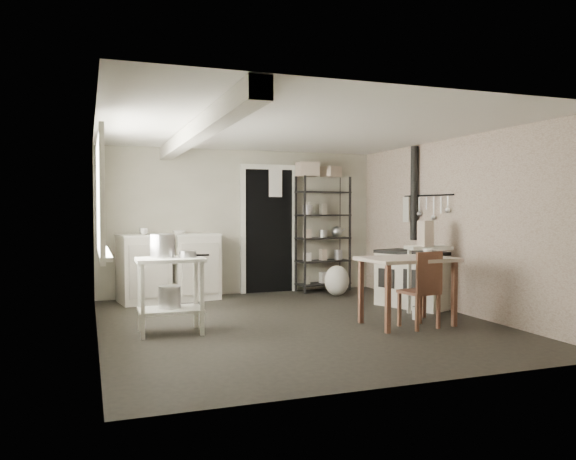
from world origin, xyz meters
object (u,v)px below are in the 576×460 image
object	(u,v)px
prep_table	(170,297)
shelf_rack	(323,234)
stockpot	(162,247)
work_table	(407,293)
base_cabinets	(169,270)
stove	(414,275)
flour_sack	(337,280)
chair	(419,285)

from	to	relation	value
prep_table	shelf_rack	distance (m)	3.72
stockpot	shelf_rack	world-z (taller)	shelf_rack
work_table	base_cabinets	bearing A→B (deg)	131.38
base_cabinets	shelf_rack	size ratio (longest dim) A/B	0.80
stove	flour_sack	xyz separation A→B (m)	(-0.59, 1.27, -0.20)
base_cabinets	work_table	bearing A→B (deg)	-57.27
base_cabinets	chair	size ratio (longest dim) A/B	1.71
prep_table	stockpot	distance (m)	0.55
shelf_rack	flour_sack	size ratio (longest dim) A/B	3.99
prep_table	chair	world-z (taller)	chair
prep_table	stockpot	size ratio (longest dim) A/B	2.87
prep_table	stockpot	bearing A→B (deg)	127.09
work_table	stove	bearing A→B (deg)	54.03
base_cabinets	stockpot	bearing A→B (deg)	-108.13
stockpot	stove	xyz separation A→B (m)	(3.48, 0.44, -0.50)
stove	stockpot	bearing A→B (deg)	164.06
stove	work_table	xyz separation A→B (m)	(-0.73, -1.01, -0.06)
work_table	flour_sack	distance (m)	2.29
shelf_rack	stove	world-z (taller)	shelf_rack
flour_sack	stove	bearing A→B (deg)	-65.04
prep_table	stove	size ratio (longest dim) A/B	0.84
stockpot	chair	distance (m)	2.93
prep_table	chair	xyz separation A→B (m)	(2.72, -0.65, 0.08)
prep_table	flour_sack	size ratio (longest dim) A/B	1.75
work_table	flour_sack	xyz separation A→B (m)	(0.15, 2.28, -0.14)
shelf_rack	prep_table	bearing A→B (deg)	-147.77
chair	shelf_rack	bearing A→B (deg)	79.99
shelf_rack	chair	world-z (taller)	shelf_rack
flour_sack	base_cabinets	bearing A→B (deg)	170.28
stockpot	work_table	bearing A→B (deg)	-11.76
stockpot	shelf_rack	xyz separation A→B (m)	(2.90, 2.27, 0.01)
stockpot	flour_sack	size ratio (longest dim) A/B	0.61
chair	flour_sack	xyz separation A→B (m)	(0.10, 2.45, -0.24)
stockpot	prep_table	bearing A→B (deg)	-52.91
prep_table	work_table	xyz separation A→B (m)	(2.68, -0.48, -0.02)
stockpot	flour_sack	distance (m)	3.43
chair	flour_sack	distance (m)	2.47
stove	chair	size ratio (longest dim) A/B	1.12
base_cabinets	work_table	size ratio (longest dim) A/B	1.44
prep_table	shelf_rack	xyz separation A→B (m)	(2.83, 2.36, 0.55)
stockpot	shelf_rack	distance (m)	3.68
prep_table	base_cabinets	size ratio (longest dim) A/B	0.55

